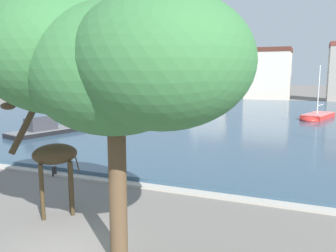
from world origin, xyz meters
The scene contains 10 objects.
harbor_water centered at (0.00, 31.95, 0.16)m, with size 76.38×50.71×0.33m, color #334C60.
quay_edge_coping centered at (0.00, 6.35, 0.06)m, with size 76.38×0.50×0.12m, color #ADA89E.
giraffe_statue centered at (-2.01, 2.18, 2.23)m, with size 2.01×2.04×4.37m.
sailboat_green centered at (-7.00, 34.43, 0.48)m, with size 2.51×8.72×5.71m.
sailboat_red centered at (7.14, 32.40, 0.45)m, with size 3.71×6.50×5.96m.
sailboat_black centered at (-12.88, 14.63, 0.54)m, with size 3.79×7.35×5.97m.
shade_tree centered at (1.63, 0.39, 5.46)m, with size 7.46×4.77×7.36m.
mooring_bollard centered at (-5.42, 6.20, 0.25)m, with size 0.24×0.24×0.50m, color #232326.
townhouse_narrow_midrow centered at (-12.29, 60.17, 4.58)m, with size 5.95×6.93×9.13m.
townhouse_wide_warehouse centered at (-1.33, 62.48, 4.90)m, with size 8.15×7.85×9.78m.
Camera 1 is at (6.43, -7.38, 5.21)m, focal length 37.09 mm.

